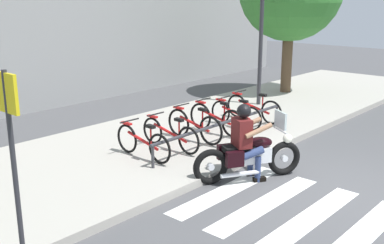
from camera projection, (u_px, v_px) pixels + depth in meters
ground_plane at (344, 194)px, 8.00m from camera, size 48.00×48.00×0.00m
sidewalk at (168, 141)px, 10.72m from camera, size 24.00×4.40×0.15m
crosswalk_stripe_1 at (361, 235)px, 6.61m from camera, size 2.80×0.40×0.01m
crosswalk_stripe_2 at (310, 218)px, 7.12m from camera, size 2.80×0.40×0.01m
crosswalk_stripe_3 at (266, 203)px, 7.64m from camera, size 2.80×0.40×0.01m
crosswalk_stripe_4 at (227, 190)px, 8.15m from camera, size 2.80×0.40×0.01m
motorcycle at (249, 156)px, 8.54m from camera, size 1.93×1.19×1.26m
rider at (246, 137)px, 8.42m from camera, size 0.77×0.72×1.45m
bicycle_0 at (143, 142)px, 9.26m from camera, size 0.48×1.60×0.74m
bicycle_1 at (170, 134)px, 9.82m from camera, size 0.48×1.69×0.72m
bicycle_2 at (194, 125)px, 10.38m from camera, size 0.48×1.64×0.80m
bicycle_3 at (216, 119)px, 10.94m from camera, size 0.48×1.65×0.80m
bicycle_4 at (236, 114)px, 11.51m from camera, size 0.48×1.57×0.72m
bicycle_5 at (253, 108)px, 12.06m from camera, size 0.48×1.72×0.76m
bike_rack at (224, 124)px, 10.29m from camera, size 4.50×0.07×0.49m
street_lamp at (261, 31)px, 13.49m from camera, size 0.28×0.28×3.80m
street_sign at (11, 142)px, 5.10m from camera, size 0.06×0.44×2.55m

